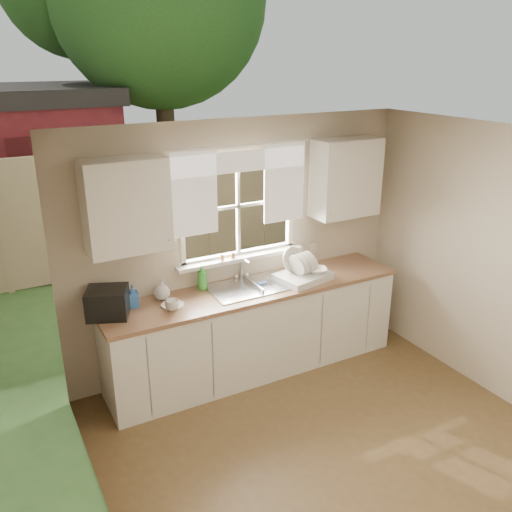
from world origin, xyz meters
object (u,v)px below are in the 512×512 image
cup (172,305)px  soap_bottle_a (202,277)px  dish_rack (302,274)px  black_appliance (108,303)px

cup → soap_bottle_a: bearing=53.4°
dish_rack → soap_bottle_a: dish_rack is taller
soap_bottle_a → black_appliance: (-0.94, -0.13, -0.00)m
soap_bottle_a → black_appliance: 0.95m
dish_rack → soap_bottle_a: bearing=165.2°
dish_rack → soap_bottle_a: 1.02m
dish_rack → soap_bottle_a: (-0.98, 0.26, 0.07)m
dish_rack → cup: 1.39m
soap_bottle_a → dish_rack: bearing=5.9°
dish_rack → cup: dish_rack is taller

